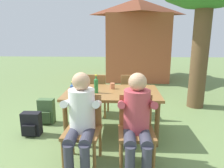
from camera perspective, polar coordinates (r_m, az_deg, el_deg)
name	(u,v)px	position (r m, az deg, el deg)	size (l,w,h in m)	color
ground_plane	(112,133)	(3.61, 0.00, -13.24)	(24.00, 24.00, 0.00)	#6B844C
dining_table	(112,97)	(3.37, 0.00, -3.49)	(1.50, 0.94, 0.73)	olive
chair_near_right	(136,126)	(2.71, 6.52, -11.34)	(0.45, 0.45, 0.87)	olive
chair_near_left	(84,125)	(2.74, -7.74, -11.07)	(0.47, 0.47, 0.87)	olive
chair_far_left	(96,93)	(4.18, -4.29, -2.32)	(0.48, 0.48, 0.87)	olive
chair_far_right	(131,93)	(4.15, 5.18, -2.43)	(0.47, 0.47, 0.87)	olive
person_in_white_shirt	(137,117)	(2.54, 6.83, -8.96)	(0.47, 0.61, 1.18)	#B7424C
person_in_plaid_shirt	(81,116)	(2.58, -8.42, -8.68)	(0.47, 0.61, 1.18)	white
bottle_blue	(72,90)	(3.12, -10.71, -1.58)	(0.06, 0.06, 0.22)	#2D56A3
bottle_clear	(132,85)	(3.34, 5.37, -0.25)	(0.06, 0.06, 0.24)	white
bottle_green	(96,85)	(3.24, -4.34, -0.28)	(0.06, 0.06, 0.29)	#287A38
cup_glass	(82,89)	(3.34, -8.28, -1.33)	(0.07, 0.07, 0.09)	silver
cup_terracotta	(112,86)	(3.49, 0.06, -0.53)	(0.08, 0.08, 0.10)	#BC6B47
backpack_by_near_side	(31,124)	(3.73, -21.06, -10.18)	(0.30, 0.22, 0.38)	black
backpack_by_far_side	(46,112)	(4.10, -17.41, -7.19)	(0.29, 0.22, 0.46)	#47663D
brick_kiosk	(137,38)	(7.82, 6.70, 12.35)	(2.44, 2.18, 2.83)	#B25638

